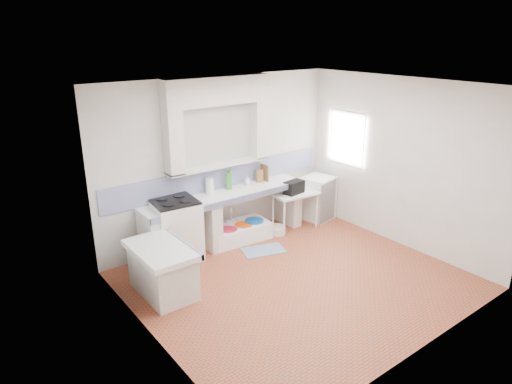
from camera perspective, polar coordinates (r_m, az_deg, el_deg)
floor at (r=6.85m, az=5.17°, el=-10.96°), size 4.50×4.50×0.00m
ceiling at (r=5.95m, az=6.00°, el=12.99°), size 4.50×4.50×0.00m
wall_back at (r=7.77m, az=-4.48°, el=4.04°), size 4.50×0.00×4.50m
wall_front at (r=5.10m, az=21.02°, el=-5.79°), size 4.50×0.00×4.50m
wall_left at (r=5.10m, az=-13.46°, el=-4.92°), size 0.00×4.50×4.50m
wall_right at (r=7.90m, az=17.68°, el=3.43°), size 0.00×4.50×4.50m
alcove_mass at (r=7.39m, az=-4.85°, el=12.52°), size 1.90×0.25×0.45m
window_frame at (r=8.70m, az=12.07°, el=6.70°), size 0.35×0.86×1.06m
lace_valance at (r=8.52m, az=11.61°, el=9.08°), size 0.01×0.84×0.24m
counter_slab at (r=7.65m, az=-3.78°, el=-0.45°), size 3.00×0.60×0.08m
counter_lip at (r=7.43m, az=-2.58°, el=-1.04°), size 3.00×0.04×0.10m
counter_pier_left at (r=7.21m, az=-13.05°, el=-6.12°), size 0.20×0.55×0.82m
counter_pier_mid at (r=7.64m, az=-5.89°, el=-4.17°), size 0.20×0.55×0.82m
counter_pier_right at (r=8.60m, az=4.07°, el=-1.34°), size 0.20×0.55×0.82m
peninsula_top at (r=6.36m, az=-11.80°, el=-7.09°), size 0.70×1.10×0.08m
peninsula_base at (r=6.53m, az=-11.59°, el=-9.84°), size 0.60×1.00×0.62m
peninsula_lip at (r=6.49m, az=-9.18°, el=-6.35°), size 0.04×1.10×0.10m
backsplash at (r=7.85m, az=-4.37°, el=1.91°), size 4.27×0.03×0.40m
stove at (r=7.33m, az=-9.98°, el=-4.80°), size 0.75×0.73×0.97m
sink at (r=8.02m, az=-2.24°, el=-5.09°), size 1.13×0.67×0.26m
side_table at (r=8.42m, az=4.91°, el=-2.31°), size 0.87×0.55×0.04m
fridge at (r=8.88m, az=7.72°, el=-0.73°), size 0.64×0.64×0.84m
bucket_red at (r=7.82m, az=-3.45°, el=-5.66°), size 0.32×0.32×0.29m
bucket_orange at (r=7.98m, az=-1.54°, el=-5.05°), size 0.37×0.37×0.30m
bucket_blue at (r=8.11m, az=-0.20°, el=-4.56°), size 0.40×0.40×0.31m
basin_white at (r=8.28m, az=2.57°, el=-4.76°), size 0.35×0.35×0.13m
water_bottle_a at (r=8.08m, az=-3.54°, el=-4.59°), size 0.12×0.12×0.34m
water_bottle_b at (r=8.18m, az=-2.42°, el=-4.44°), size 0.10×0.10×0.30m
black_bag at (r=8.23m, az=4.78°, el=0.60°), size 0.39×0.26×0.23m
green_bottle_a at (r=7.79m, az=-3.33°, el=1.57°), size 0.09×0.09×0.34m
green_bottle_b at (r=7.77m, az=-3.59°, el=1.36°), size 0.07×0.07×0.30m
knife_block at (r=8.17m, az=0.42°, el=2.04°), size 0.13×0.11×0.23m
cutting_board at (r=8.23m, az=1.08°, el=2.44°), size 0.02×0.22×0.30m
paper_towel at (r=7.60m, az=-5.83°, el=0.75°), size 0.15×0.15×0.27m
soap_bottle at (r=8.01m, az=-1.14°, el=1.52°), size 0.09×0.09×0.18m
rug at (r=7.67m, az=0.94°, el=-7.31°), size 0.78×0.59×0.01m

